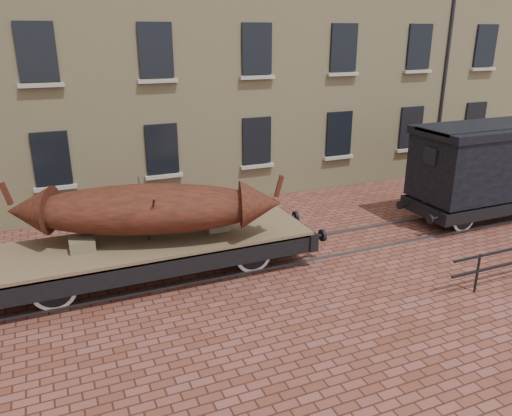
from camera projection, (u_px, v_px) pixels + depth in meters
name	position (u px, v px, depth m)	size (l,w,h in m)	color
ground	(293.00, 252.00, 14.27)	(90.00, 90.00, 0.00)	#5A2B20
warehouse_cream	(254.00, 6.00, 21.71)	(40.00, 10.19, 14.00)	tan
rail_track	(293.00, 251.00, 14.26)	(30.00, 1.52, 0.06)	#59595E
flatcar_wagon	(154.00, 247.00, 12.54)	(8.93, 2.42, 1.35)	brown
iron_boat	(147.00, 209.00, 12.16)	(6.60, 3.52, 1.60)	#582114
goods_van	(493.00, 160.00, 16.30)	(6.14, 2.24, 3.18)	black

